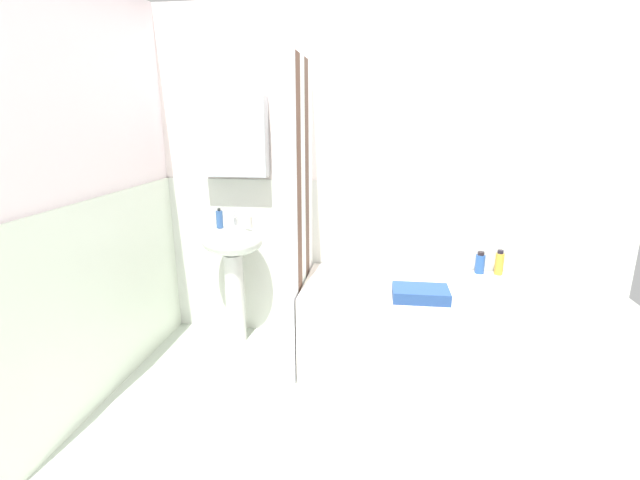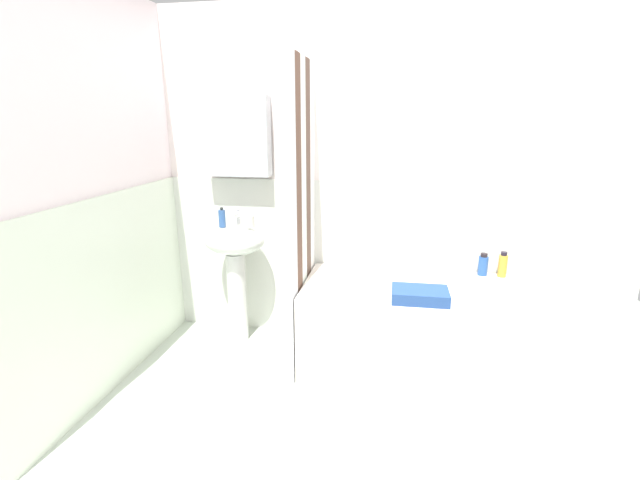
{
  "view_description": "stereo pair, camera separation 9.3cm",
  "coord_description": "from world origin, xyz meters",
  "px_view_note": "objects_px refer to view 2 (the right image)",
  "views": [
    {
      "loc": [
        0.07,
        -1.94,
        1.65
      ],
      "look_at": [
        -0.31,
        0.77,
        0.89
      ],
      "focal_mm": 25.09,
      "sensor_mm": 36.0,
      "label": 1
    },
    {
      "loc": [
        0.16,
        -1.92,
        1.65
      ],
      "look_at": [
        -0.31,
        0.77,
        0.89
      ],
      "focal_mm": 25.09,
      "sensor_mm": 36.0,
      "label": 2
    }
  ],
  "objects_px": {
    "towel_folded": "(420,295)",
    "bathtub": "(410,327)",
    "shampoo_bottle": "(483,265)",
    "toothbrush_cup": "(250,221)",
    "lotion_bottle": "(503,265)",
    "soap_dispenser": "(222,218)",
    "sink": "(235,259)"
  },
  "relations": [
    {
      "from": "towel_folded",
      "to": "bathtub",
      "type": "bearing_deg",
      "value": 98.92
    },
    {
      "from": "towel_folded",
      "to": "shampoo_bottle",
      "type": "bearing_deg",
      "value": 50.05
    },
    {
      "from": "bathtub",
      "to": "towel_folded",
      "type": "distance_m",
      "value": 0.4
    },
    {
      "from": "toothbrush_cup",
      "to": "towel_folded",
      "type": "height_order",
      "value": "toothbrush_cup"
    },
    {
      "from": "lotion_bottle",
      "to": "shampoo_bottle",
      "type": "relative_size",
      "value": 1.13
    },
    {
      "from": "bathtub",
      "to": "shampoo_bottle",
      "type": "height_order",
      "value": "shampoo_bottle"
    },
    {
      "from": "toothbrush_cup",
      "to": "shampoo_bottle",
      "type": "bearing_deg",
      "value": 4.1
    },
    {
      "from": "toothbrush_cup",
      "to": "bathtub",
      "type": "xyz_separation_m",
      "value": [
        1.15,
        -0.19,
        -0.63
      ]
    },
    {
      "from": "soap_dispenser",
      "to": "lotion_bottle",
      "type": "bearing_deg",
      "value": 3.96
    },
    {
      "from": "soap_dispenser",
      "to": "bathtub",
      "type": "xyz_separation_m",
      "value": [
        1.35,
        -0.16,
        -0.65
      ]
    },
    {
      "from": "toothbrush_cup",
      "to": "shampoo_bottle",
      "type": "xyz_separation_m",
      "value": [
        1.64,
        0.12,
        -0.27
      ]
    },
    {
      "from": "bathtub",
      "to": "shampoo_bottle",
      "type": "bearing_deg",
      "value": 32.23
    },
    {
      "from": "sink",
      "to": "lotion_bottle",
      "type": "distance_m",
      "value": 1.88
    },
    {
      "from": "soap_dispenser",
      "to": "shampoo_bottle",
      "type": "distance_m",
      "value": 1.86
    },
    {
      "from": "shampoo_bottle",
      "to": "towel_folded",
      "type": "relative_size",
      "value": 0.47
    },
    {
      "from": "toothbrush_cup",
      "to": "shampoo_bottle",
      "type": "distance_m",
      "value": 1.66
    },
    {
      "from": "toothbrush_cup",
      "to": "bathtub",
      "type": "height_order",
      "value": "toothbrush_cup"
    },
    {
      "from": "bathtub",
      "to": "toothbrush_cup",
      "type": "bearing_deg",
      "value": 170.82
    },
    {
      "from": "lotion_bottle",
      "to": "towel_folded",
      "type": "relative_size",
      "value": 0.53
    },
    {
      "from": "toothbrush_cup",
      "to": "towel_folded",
      "type": "distance_m",
      "value": 1.3
    },
    {
      "from": "soap_dispenser",
      "to": "toothbrush_cup",
      "type": "height_order",
      "value": "soap_dispenser"
    },
    {
      "from": "soap_dispenser",
      "to": "lotion_bottle",
      "type": "distance_m",
      "value": 1.99
    },
    {
      "from": "toothbrush_cup",
      "to": "lotion_bottle",
      "type": "distance_m",
      "value": 1.78
    },
    {
      "from": "soap_dispenser",
      "to": "toothbrush_cup",
      "type": "bearing_deg",
      "value": 7.57
    },
    {
      "from": "sink",
      "to": "shampoo_bottle",
      "type": "relative_size",
      "value": 5.61
    },
    {
      "from": "shampoo_bottle",
      "to": "sink",
      "type": "bearing_deg",
      "value": -175.5
    },
    {
      "from": "lotion_bottle",
      "to": "shampoo_bottle",
      "type": "height_order",
      "value": "lotion_bottle"
    },
    {
      "from": "shampoo_bottle",
      "to": "towel_folded",
      "type": "bearing_deg",
      "value": -129.95
    },
    {
      "from": "bathtub",
      "to": "towel_folded",
      "type": "xyz_separation_m",
      "value": [
        0.04,
        -0.23,
        0.32
      ]
    },
    {
      "from": "bathtub",
      "to": "lotion_bottle",
      "type": "relative_size",
      "value": 8.03
    },
    {
      "from": "lotion_bottle",
      "to": "sink",
      "type": "bearing_deg",
      "value": -176.05
    },
    {
      "from": "soap_dispenser",
      "to": "lotion_bottle",
      "type": "relative_size",
      "value": 0.83
    }
  ]
}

